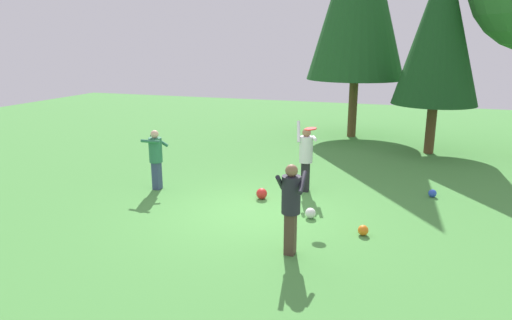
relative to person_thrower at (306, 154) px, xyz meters
The scene contains 10 objects.
ground_plane 2.27m from the person_thrower, 111.73° to the right, with size 40.00×40.00×0.00m, color #4C9342.
person_thrower is the anchor object (origin of this frame).
person_catcher 3.66m from the person_thrower, 81.36° to the right, with size 0.52×0.59×1.69m.
person_bystander 3.88m from the person_thrower, 163.80° to the right, with size 0.55×0.49×1.57m.
frisbee 1.49m from the person_thrower, 73.40° to the right, with size 0.37×0.37×0.05m.
ball_white 2.07m from the person_thrower, 73.48° to the right, with size 0.23×0.23×0.23m, color white.
ball_blue 3.29m from the person_thrower, 10.25° to the left, with size 0.20×0.20×0.20m, color blue.
ball_red 1.54m from the person_thrower, 133.14° to the right, with size 0.27×0.27×0.27m, color red.
ball_orange 3.05m from the person_thrower, 53.78° to the right, with size 0.21×0.21×0.21m, color orange.
tree_right 7.10m from the person_thrower, 60.35° to the left, with size 2.80×2.80×6.68m.
Camera 1 is at (3.18, -9.14, 3.75)m, focal length 31.88 mm.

